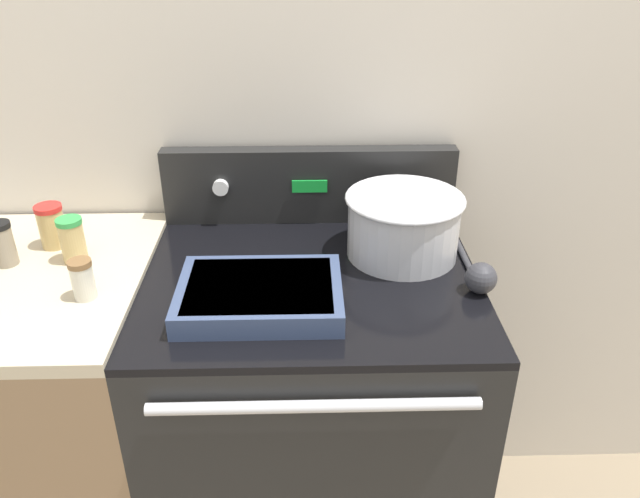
{
  "coord_description": "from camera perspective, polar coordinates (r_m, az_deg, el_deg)",
  "views": [
    {
      "loc": [
        -0.01,
        -0.89,
        1.66
      ],
      "look_at": [
        0.02,
        0.34,
        1.0
      ],
      "focal_mm": 35.0,
      "sensor_mm": 36.0,
      "label": 1
    }
  ],
  "objects": [
    {
      "name": "kitchen_wall",
      "position": [
        1.62,
        -1.06,
        13.7
      ],
      "size": [
        8.0,
        0.05,
        2.5
      ],
      "color": "beige",
      "rests_on": "ground_plane"
    },
    {
      "name": "stove_range",
      "position": [
        1.7,
        -0.69,
        -16.16
      ],
      "size": [
        0.76,
        0.67,
        0.94
      ],
      "color": "black",
      "rests_on": "ground_plane"
    },
    {
      "name": "control_panel",
      "position": [
        1.63,
        -0.97,
        5.87
      ],
      "size": [
        0.76,
        0.07,
        0.2
      ],
      "color": "black",
      "rests_on": "stove_range"
    },
    {
      "name": "side_counter",
      "position": [
        1.81,
        -22.46,
        -15.24
      ],
      "size": [
        0.54,
        0.64,
        0.95
      ],
      "color": "#896B4C",
      "rests_on": "ground_plane"
    },
    {
      "name": "mixing_bowl",
      "position": [
        1.47,
        7.64,
        2.45
      ],
      "size": [
        0.28,
        0.28,
        0.15
      ],
      "color": "silver",
      "rests_on": "stove_range"
    },
    {
      "name": "casserole_dish",
      "position": [
        1.3,
        -5.51,
        -4.06
      ],
      "size": [
        0.34,
        0.25,
        0.05
      ],
      "color": "#38476B",
      "rests_on": "stove_range"
    },
    {
      "name": "ladle",
      "position": [
        1.4,
        14.27,
        -2.29
      ],
      "size": [
        0.07,
        0.32,
        0.07
      ],
      "color": "#333338",
      "rests_on": "stove_range"
    },
    {
      "name": "spice_jar_brown_cap",
      "position": [
        1.38,
        -20.89,
        -2.59
      ],
      "size": [
        0.05,
        0.05,
        0.09
      ],
      "color": "beige",
      "rests_on": "side_counter"
    },
    {
      "name": "spice_jar_green_cap",
      "position": [
        1.53,
        -21.7,
        0.78
      ],
      "size": [
        0.06,
        0.06,
        0.11
      ],
      "color": "tan",
      "rests_on": "side_counter"
    },
    {
      "name": "spice_jar_red_cap",
      "position": [
        1.62,
        -23.33,
        1.96
      ],
      "size": [
        0.06,
        0.06,
        0.11
      ],
      "color": "tan",
      "rests_on": "side_counter"
    },
    {
      "name": "spice_jar_black_cap",
      "position": [
        1.58,
        -27.02,
        0.45
      ],
      "size": [
        0.05,
        0.05,
        0.1
      ],
      "color": "gray",
      "rests_on": "side_counter"
    }
  ]
}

